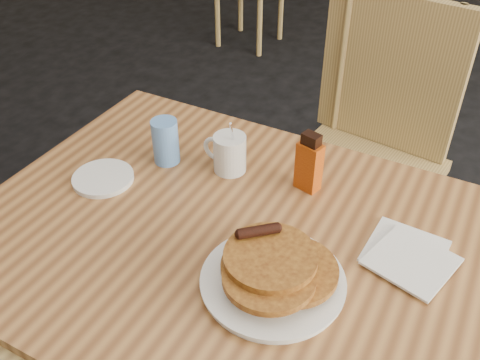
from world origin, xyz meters
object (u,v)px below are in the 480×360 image
object	(u,v)px
chair_main_far	(373,130)
syrup_bottle	(309,164)
main_table	(260,257)
blue_tumbler	(166,141)
coffee_mug	(229,152)
pancake_plate	(273,274)

from	to	relation	value
chair_main_far	syrup_bottle	distance (m)	0.58
main_table	blue_tumbler	size ratio (longest dim) A/B	11.53
chair_main_far	coffee_mug	size ratio (longest dim) A/B	6.73
main_table	chair_main_far	bearing A→B (deg)	88.61
chair_main_far	pancake_plate	bearing A→B (deg)	-80.27
main_table	coffee_mug	bearing A→B (deg)	133.94
pancake_plate	blue_tumbler	world-z (taller)	blue_tumbler
pancake_plate	syrup_bottle	size ratio (longest dim) A/B	1.87
coffee_mug	blue_tumbler	bearing A→B (deg)	-144.60
coffee_mug	main_table	bearing A→B (deg)	-26.71
syrup_bottle	blue_tumbler	distance (m)	0.37
chair_main_far	syrup_bottle	world-z (taller)	chair_main_far
chair_main_far	coffee_mug	world-z (taller)	chair_main_far
chair_main_far	blue_tumbler	size ratio (longest dim) A/B	8.76
coffee_mug	blue_tumbler	distance (m)	0.16
pancake_plate	blue_tumbler	size ratio (longest dim) A/B	2.42
chair_main_far	coffee_mug	distance (m)	0.63
main_table	blue_tumbler	xyz separation A→B (m)	(-0.35, 0.16, 0.10)
syrup_bottle	chair_main_far	bearing A→B (deg)	102.25
chair_main_far	coffee_mug	bearing A→B (deg)	-104.44
pancake_plate	coffee_mug	distance (m)	0.39
blue_tumbler	syrup_bottle	bearing A→B (deg)	11.44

